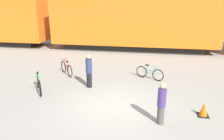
# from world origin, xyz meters

# --- Properties ---
(ground_plane) EXTENTS (80.00, 80.00, 0.00)m
(ground_plane) POSITION_xyz_m (0.00, 0.00, 0.00)
(ground_plane) COLOR gray
(freight_train) EXTENTS (42.47, 2.92, 5.44)m
(freight_train) POSITION_xyz_m (0.00, 10.48, 2.87)
(freight_train) COLOR black
(freight_train) RESTS_ON ground_plane
(rail_near) EXTENTS (54.47, 0.07, 0.01)m
(rail_near) POSITION_xyz_m (0.00, 9.76, 0.01)
(rail_near) COLOR #4C4238
(rail_near) RESTS_ON ground_plane
(rail_far) EXTENTS (54.47, 0.07, 0.01)m
(rail_far) POSITION_xyz_m (0.00, 11.20, 0.01)
(rail_far) COLOR #4C4238
(rail_far) RESTS_ON ground_plane
(bicycle_green) EXTENTS (1.02, 1.57, 0.92)m
(bicycle_green) POSITION_xyz_m (-3.69, 0.93, 0.39)
(bicycle_green) COLOR black
(bicycle_green) RESTS_ON ground_plane
(bicycle_teal) EXTENTS (1.49, 0.78, 0.81)m
(bicycle_teal) POSITION_xyz_m (1.47, 3.48, 0.35)
(bicycle_teal) COLOR black
(bicycle_teal) RESTS_ON ground_plane
(bicycle_maroon) EXTENTS (1.16, 1.27, 0.87)m
(bicycle_maroon) POSITION_xyz_m (-3.27, 3.42, 0.37)
(bicycle_maroon) COLOR black
(bicycle_maroon) RESTS_ON ground_plane
(person_in_navy) EXTENTS (0.31, 0.31, 1.67)m
(person_in_navy) POSITION_xyz_m (-1.48, 1.84, 0.85)
(person_in_navy) COLOR black
(person_in_navy) RESTS_ON ground_plane
(person_in_purple) EXTENTS (0.30, 0.30, 1.55)m
(person_in_purple) POSITION_xyz_m (1.88, -0.96, 0.79)
(person_in_purple) COLOR #514C47
(person_in_purple) RESTS_ON ground_plane
(traffic_cone) EXTENTS (0.40, 0.40, 0.55)m
(traffic_cone) POSITION_xyz_m (3.51, -0.15, 0.25)
(traffic_cone) COLOR black
(traffic_cone) RESTS_ON ground_plane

